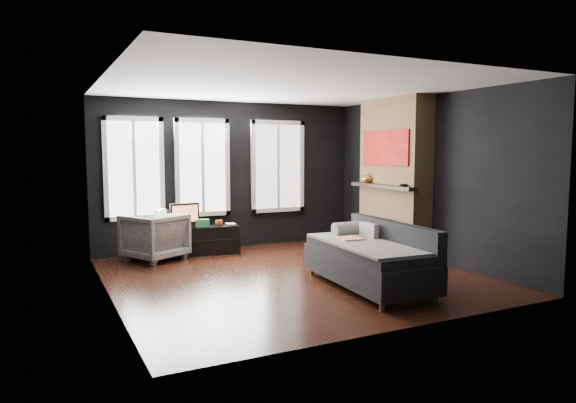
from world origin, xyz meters
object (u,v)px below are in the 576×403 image
monitor (185,214)px  book (226,219)px  armchair (154,234)px  mantel_vase (367,178)px  mug (219,222)px  media_console (197,240)px  sofa (368,255)px

monitor → book: size_ratio=2.56×
armchair → mantel_vase: 3.81m
mug → book: bearing=22.9°
monitor → book: monitor is taller
monitor → mantel_vase: mantel_vase is taller
mantel_vase → monitor: bearing=161.0°
book → media_console: bearing=-179.7°
armchair → mantel_vase: bearing=137.1°
book → armchair: bearing=-173.3°
media_console → mug: (0.38, -0.06, 0.31)m
mug → book: (0.16, 0.07, 0.04)m
mug → book: book is taller
media_console → book: book is taller
book → mantel_vase: bearing=-24.7°
mug → media_console: bearing=170.4°
media_console → monitor: (-0.21, -0.00, 0.48)m
armchair → mug: armchair is taller
book → sofa: bearing=-74.8°
sofa → media_console: (-1.39, 3.14, -0.19)m
book → mantel_vase: mantel_vase is taller
media_console → armchair: bearing=-162.8°
sofa → mantel_vase: mantel_vase is taller
sofa → monitor: (-1.60, 3.13, 0.29)m
armchair → media_console: armchair is taller
mug → mantel_vase: mantel_vase is taller
book → monitor: bearing=-179.6°
book → mantel_vase: (2.29, -1.05, 0.73)m
mug → monitor: bearing=174.1°
sofa → media_console: 3.44m
armchair → monitor: bearing=166.0°
media_console → monitor: bearing=-173.2°
media_console → mug: mug is taller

